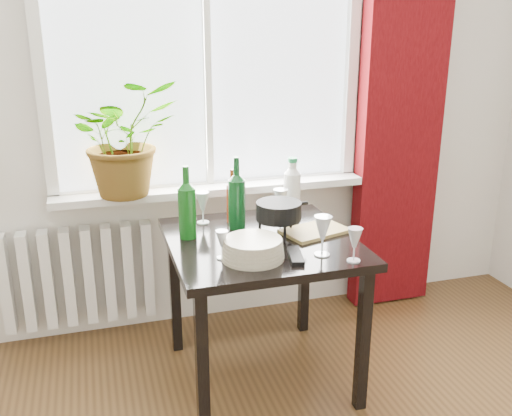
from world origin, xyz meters
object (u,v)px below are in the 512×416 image
object	(u,v)px
wineglass_back_left	(203,207)
cutting_board	(315,231)
radiator	(79,276)
potted_plant	(124,138)
tv_remote	(295,256)
wineglass_back_center	(280,205)
wine_bottle_left	(187,202)
plate_stack	(253,249)
cleaning_bottle	(292,186)
bottle_amber	(233,195)
table	(261,257)
wineglass_far_right	(354,244)
fondue_pot	(279,219)
wine_bottle_right	(237,192)
wineglass_front_left	(222,244)
wineglass_front_right	(323,235)

from	to	relation	value
wineglass_back_left	cutting_board	size ratio (longest dim) A/B	0.54
radiator	potted_plant	size ratio (longest dim) A/B	1.35
tv_remote	cutting_board	xyz separation A→B (m)	(0.19, 0.26, -0.00)
radiator	wineglass_back_center	world-z (taller)	wineglass_back_center
wine_bottle_left	plate_stack	size ratio (longest dim) A/B	1.30
radiator	cutting_board	size ratio (longest dim) A/B	2.63
cleaning_bottle	bottle_amber	bearing A→B (deg)	-175.47
table	cleaning_bottle	world-z (taller)	cleaning_bottle
wineglass_far_right	fondue_pot	xyz separation A→B (m)	(-0.21, 0.38, 0.01)
wine_bottle_right	fondue_pot	bearing A→B (deg)	-44.68
fondue_pot	cutting_board	bearing A→B (deg)	14.42
potted_plant	wineglass_far_right	xyz separation A→B (m)	(0.86, -0.91, -0.32)
table	cleaning_bottle	distance (m)	0.47
cleaning_bottle	wineglass_back_center	bearing A→B (deg)	-133.74
bottle_amber	wineglass_back_left	size ratio (longest dim) A/B	1.67
plate_stack	cleaning_bottle	bearing A→B (deg)	54.82
wine_bottle_left	wineglass_back_center	xyz separation A→B (m)	(0.48, 0.08, -0.09)
bottle_amber	table	bearing A→B (deg)	-77.10
wineglass_far_right	plate_stack	size ratio (longest dim) A/B	0.56
wineglass_back_left	wineglass_front_left	distance (m)	0.47
table	tv_remote	world-z (taller)	tv_remote
wineglass_back_center	wineglass_back_left	xyz separation A→B (m)	(-0.38, 0.09, -0.00)
wineglass_back_left	plate_stack	bearing A→B (deg)	-77.18
wine_bottle_left	tv_remote	distance (m)	0.57
wineglass_back_left	tv_remote	distance (m)	0.62
radiator	fondue_pot	xyz separation A→B (m)	(0.94, -0.61, 0.44)
bottle_amber	wineglass_far_right	xyz separation A→B (m)	(0.36, -0.64, -0.06)
wineglass_back_center	cutting_board	distance (m)	0.24
bottle_amber	cutting_board	size ratio (longest dim) A/B	0.91
radiator	wine_bottle_right	bearing A→B (deg)	-30.10
wine_bottle_right	bottle_amber	world-z (taller)	wine_bottle_right
potted_plant	fondue_pot	distance (m)	0.90
table	wineglass_back_center	bearing A→B (deg)	51.25
wineglass_far_right	wineglass_front_left	world-z (taller)	wineglass_far_right
wine_bottle_left	wineglass_front_right	distance (m)	0.65
fondue_pot	wine_bottle_left	bearing A→B (deg)	-175.31
bottle_amber	wineglass_far_right	world-z (taller)	bottle_amber
wine_bottle_left	wineglass_back_center	world-z (taller)	wine_bottle_left
wineglass_far_right	tv_remote	xyz separation A→B (m)	(-0.22, 0.10, -0.07)
wine_bottle_right	fondue_pot	world-z (taller)	wine_bottle_right
plate_stack	tv_remote	size ratio (longest dim) A/B	1.48
wine_bottle_right	wineglass_front_right	bearing A→B (deg)	-58.67
wineglass_back_center	fondue_pot	bearing A→B (deg)	-111.40
wine_bottle_right	wineglass_front_left	world-z (taller)	wine_bottle_right
wineglass_back_center	wineglass_back_left	world-z (taller)	wineglass_back_center
potted_plant	wine_bottle_left	world-z (taller)	potted_plant
bottle_amber	wineglass_back_left	world-z (taller)	bottle_amber
potted_plant	bottle_amber	size ratio (longest dim) A/B	2.14
radiator	wine_bottle_left	world-z (taller)	wine_bottle_left
wineglass_front_right	plate_stack	size ratio (longest dim) A/B	0.67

